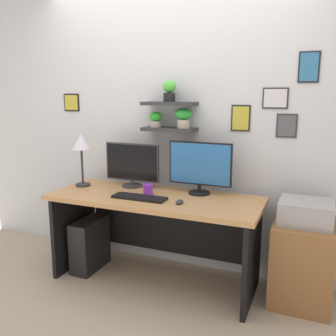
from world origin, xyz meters
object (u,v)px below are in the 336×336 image
(monitor_right, at_px, (200,167))
(keyboard, at_px, (139,197))
(monitor_left, at_px, (132,165))
(computer_tower_left, at_px, (90,244))
(computer_mouse, at_px, (179,202))
(desk_lamp, at_px, (81,146))
(desk, at_px, (157,218))
(coffee_mug, at_px, (148,189))
(drawer_cabinet, at_px, (302,262))
(printer, at_px, (306,212))

(monitor_right, xyz_separation_m, keyboard, (-0.40, -0.33, -0.22))
(monitor_left, relative_size, computer_tower_left, 1.12)
(computer_mouse, height_order, computer_tower_left, computer_mouse)
(monitor_left, relative_size, desk_lamp, 1.10)
(desk, xyz_separation_m, coffee_mug, (-0.07, -0.04, 0.25))
(drawer_cabinet, xyz_separation_m, printer, (0.00, 0.00, 0.40))
(computer_mouse, bearing_deg, drawer_cabinet, 16.77)
(keyboard, xyz_separation_m, computer_mouse, (0.34, -0.01, 0.01))
(coffee_mug, bearing_deg, computer_tower_left, -176.90)
(monitor_right, relative_size, printer, 1.41)
(coffee_mug, bearing_deg, computer_mouse, -22.60)
(monitor_right, relative_size, coffee_mug, 5.94)
(monitor_right, relative_size, computer_tower_left, 1.16)
(keyboard, distance_m, computer_mouse, 0.34)
(monitor_left, xyz_separation_m, computer_tower_left, (-0.32, -0.23, -0.72))
(drawer_cabinet, bearing_deg, printer, 0.00)
(monitor_left, height_order, computer_tower_left, monitor_left)
(desk, relative_size, keyboard, 3.96)
(computer_mouse, bearing_deg, desk, 146.20)
(coffee_mug, xyz_separation_m, computer_tower_left, (-0.57, -0.03, -0.56))
(drawer_cabinet, bearing_deg, desk_lamp, -177.40)
(monitor_right, bearing_deg, coffee_mug, -152.32)
(monitor_left, relative_size, printer, 1.36)
(monitor_right, bearing_deg, desk, -153.08)
(printer, bearing_deg, computer_mouse, -163.23)
(monitor_right, bearing_deg, drawer_cabinet, -4.66)
(desk_lamp, distance_m, computer_tower_left, 0.89)
(coffee_mug, distance_m, drawer_cabinet, 1.33)
(computer_mouse, relative_size, printer, 0.24)
(desk_lamp, relative_size, printer, 1.24)
(desk, relative_size, coffee_mug, 19.37)
(desk, distance_m, monitor_left, 0.54)
(printer, relative_size, computer_tower_left, 0.82)
(desk, bearing_deg, keyboard, -114.41)
(keyboard, bearing_deg, drawer_cabinet, 12.04)
(desk_lamp, distance_m, drawer_cabinet, 2.07)
(coffee_mug, bearing_deg, monitor_left, 141.34)
(keyboard, distance_m, coffee_mug, 0.14)
(keyboard, distance_m, desk_lamp, 0.77)
(desk_lamp, xyz_separation_m, drawer_cabinet, (1.90, 0.09, -0.80))
(printer, bearing_deg, coffee_mug, -173.87)
(computer_tower_left, bearing_deg, drawer_cabinet, 5.17)
(monitor_left, xyz_separation_m, printer, (1.48, -0.07, -0.24))
(desk, xyz_separation_m, keyboard, (-0.08, -0.17, 0.22))
(monitor_left, xyz_separation_m, desk_lamp, (-0.43, -0.16, 0.16))
(desk, height_order, coffee_mug, coffee_mug)
(desk, bearing_deg, computer_tower_left, -173.67)
(computer_mouse, bearing_deg, printer, 16.77)
(monitor_left, relative_size, computer_mouse, 5.73)
(computer_mouse, height_order, coffee_mug, coffee_mug)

